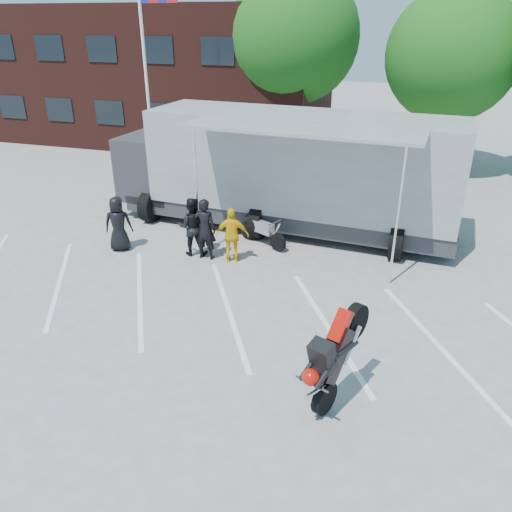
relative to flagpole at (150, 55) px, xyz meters
The scene contains 13 objects.
ground 12.83m from the flagpole, 58.02° to the right, with size 100.00×100.00×0.00m, color #9C9C97.
parking_bay_lines 12.06m from the flagpole, 55.25° to the right, with size 18.00×5.00×0.01m, color white.
office_building 8.97m from the flagpole, 115.15° to the left, with size 18.00×8.00×7.00m, color #401A14.
flagpole is the anchor object (origin of this frame).
tree_left 7.37m from the flagpole, 54.72° to the left, with size 6.12×6.12×8.64m.
tree_mid 12.31m from the flagpole, 23.97° to the left, with size 5.44×5.44×7.68m.
transporter_truck 8.89m from the flagpole, 28.42° to the right, with size 11.78×5.68×3.75m, color #989CA0, non-canonical shape.
parked_motorcycle 9.43m from the flagpole, 39.72° to the right, with size 0.62×1.86×0.97m, color silver, non-canonical shape.
stunt_bike_rider 15.48m from the flagpole, 49.42° to the right, with size 0.82×1.75×2.06m, color black, non-canonical shape.
spectator_leather_a 8.20m from the flagpole, 72.41° to the right, with size 0.81×0.53×1.67m, color black.
spectator_leather_b 9.07m from the flagpole, 53.37° to the right, with size 0.66×0.44×1.82m, color black.
spectator_leather_c 8.75m from the flagpole, 55.52° to the right, with size 0.85×0.66×1.75m, color black.
spectator_hivis 9.54m from the flagpole, 48.84° to the right, with size 0.95×0.39×1.61m, color yellow.
Camera 1 is at (3.91, -8.60, 6.35)m, focal length 35.00 mm.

